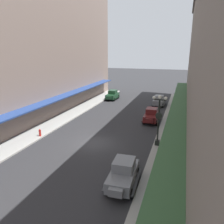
# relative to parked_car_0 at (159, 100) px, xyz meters

# --- Properties ---
(ground_plane) EXTENTS (200.00, 200.00, 0.00)m
(ground_plane) POSITION_rel_parked_car_0_xyz_m (-4.51, -18.85, -0.94)
(ground_plane) COLOR #2D2D30
(sidewalk_left) EXTENTS (3.00, 60.00, 0.15)m
(sidewalk_left) POSITION_rel_parked_car_0_xyz_m (-12.01, -18.85, -0.87)
(sidewalk_left) COLOR #A8A59E
(sidewalk_left) RESTS_ON ground
(sidewalk_right) EXTENTS (3.00, 60.00, 0.15)m
(sidewalk_right) POSITION_rel_parked_car_0_xyz_m (2.99, -18.85, -0.87)
(sidewalk_right) COLOR #A8A59E
(sidewalk_right) RESTS_ON ground
(building_row_left) EXTENTS (4.30, 60.00, 24.06)m
(building_row_left) POSITION_rel_parked_car_0_xyz_m (-14.75, -18.85, 11.08)
(building_row_left) COLOR gray
(building_row_left) RESTS_ON ground
(building_row_right) EXTENTS (4.30, 60.00, 17.40)m
(building_row_right) POSITION_rel_parked_car_0_xyz_m (5.72, -18.85, 7.75)
(building_row_right) COLOR slate
(building_row_right) RESTS_ON ground
(parked_car_0) EXTENTS (2.28, 4.31, 1.84)m
(parked_car_0) POSITION_rel_parked_car_0_xyz_m (0.00, 0.00, 0.00)
(parked_car_0) COLOR slate
(parked_car_0) RESTS_ON ground
(parked_car_1) EXTENTS (2.20, 4.28, 1.84)m
(parked_car_1) POSITION_rel_parked_car_0_xyz_m (0.09, -9.67, 0.00)
(parked_car_1) COLOR #591919
(parked_car_1) RESTS_ON ground
(parked_car_2) EXTENTS (2.17, 4.27, 1.84)m
(parked_car_2) POSITION_rel_parked_car_0_xyz_m (-9.40, 2.13, 0.00)
(parked_car_2) COLOR #193D23
(parked_car_2) RESTS_ON ground
(parked_car_3) EXTENTS (2.31, 4.32, 1.84)m
(parked_car_3) POSITION_rel_parked_car_0_xyz_m (0.38, -24.99, 0.00)
(parked_car_3) COLOR slate
(parked_car_3) RESTS_ON ground
(lamp_post_with_clock) EXTENTS (1.42, 0.44, 5.16)m
(lamp_post_with_clock) POSITION_rel_parked_car_0_xyz_m (1.89, -17.56, 2.04)
(lamp_post_with_clock) COLOR black
(lamp_post_with_clock) RESTS_ON sidewalk_right
(fire_hydrant) EXTENTS (0.24, 0.24, 0.82)m
(fire_hydrant) POSITION_rel_parked_car_0_xyz_m (-10.86, -19.29, -0.38)
(fire_hydrant) COLOR #B21E19
(fire_hydrant) RESTS_ON sidewalk_left
(pedestrian_0) EXTENTS (0.36, 0.24, 1.64)m
(pedestrian_0) POSITION_rel_parked_car_0_xyz_m (3.32, -9.75, 0.05)
(pedestrian_0) COLOR #4C4238
(pedestrian_0) RESTS_ON sidewalk_right
(pedestrian_1) EXTENTS (0.36, 0.28, 1.67)m
(pedestrian_1) POSITION_rel_parked_car_0_xyz_m (3.10, -8.00, 0.07)
(pedestrian_1) COLOR slate
(pedestrian_1) RESTS_ON sidewalk_right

